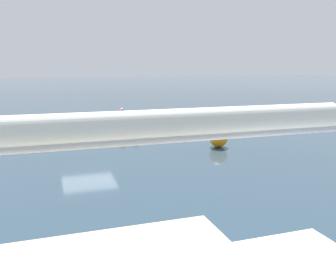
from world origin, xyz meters
TOP-DOWN VIEW (x-y plane):
  - ground_plane at (0.00, 0.00)m, footprint 160.00×160.00m
  - kayak at (-1.71, -0.10)m, footprint 4.64×3.30m
  - kayaker at (-1.69, -0.08)m, footprint 1.39×2.10m
  - mooring_buoy_white_far at (-4.46, 4.86)m, footprint 0.70×0.70m

SIDE VIEW (x-z plane):
  - ground_plane at x=0.00m, z-range 0.00..0.00m
  - kayak at x=-1.71m, z-range 0.00..0.28m
  - mooring_buoy_white_far at x=-4.46m, z-range -0.02..0.72m
  - kayaker at x=-1.69m, z-range 0.23..1.00m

